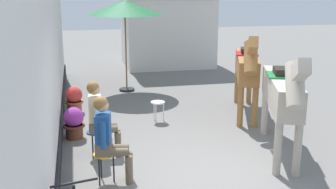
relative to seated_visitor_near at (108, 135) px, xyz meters
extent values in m
plane|color=slate|center=(1.61, 2.99, -0.78)|extent=(40.00, 40.00, 0.00)
cube|color=white|center=(-0.94, 1.49, 0.92)|extent=(0.30, 14.00, 3.40)
cube|color=black|center=(-0.92, 1.49, -0.60)|extent=(0.34, 14.00, 0.36)
cube|color=silver|center=(3.01, 9.50, 0.52)|extent=(3.20, 2.40, 2.60)
cylinder|color=gold|center=(-0.06, 0.01, -0.31)|extent=(0.34, 0.34, 0.03)
cylinder|color=black|center=(0.07, -0.01, -0.55)|extent=(0.02, 0.02, 0.45)
cylinder|color=black|center=(-0.11, 0.14, -0.55)|extent=(0.02, 0.02, 0.45)
cylinder|color=black|center=(-0.15, -0.10, -0.55)|extent=(0.02, 0.02, 0.45)
cube|color=brown|center=(-0.06, 0.01, -0.20)|extent=(0.29, 0.36, 0.20)
cube|color=#1E4C8C|center=(-0.06, 0.01, 0.12)|extent=(0.28, 0.37, 0.44)
sphere|color=tan|center=(-0.06, 0.01, 0.47)|extent=(0.20, 0.20, 0.20)
sphere|color=olive|center=(-0.08, 0.02, 0.50)|extent=(0.22, 0.22, 0.22)
cylinder|color=brown|center=(0.14, 0.06, -0.25)|extent=(0.40, 0.20, 0.13)
cylinder|color=brown|center=(0.32, 0.02, -0.55)|extent=(0.11, 0.11, 0.46)
cylinder|color=brown|center=(0.11, -0.10, -0.25)|extent=(0.40, 0.20, 0.13)
cylinder|color=brown|center=(0.30, -0.14, -0.55)|extent=(0.11, 0.11, 0.46)
cylinder|color=#1E4C8C|center=(-0.01, 0.20, 0.07)|extent=(0.09, 0.09, 0.42)
cylinder|color=#1E4C8C|center=(-0.08, -0.19, 0.07)|extent=(0.09, 0.09, 0.42)
cylinder|color=#194C99|center=(-0.13, 1.07, -0.31)|extent=(0.34, 0.34, 0.03)
cylinder|color=black|center=(0.01, 1.06, -0.55)|extent=(0.02, 0.02, 0.45)
cylinder|color=black|center=(-0.19, 1.20, -0.55)|extent=(0.02, 0.02, 0.45)
cylinder|color=black|center=(-0.20, 0.95, -0.55)|extent=(0.02, 0.02, 0.45)
cube|color=brown|center=(-0.13, 1.07, -0.20)|extent=(0.25, 0.33, 0.20)
cube|color=beige|center=(-0.13, 1.07, 0.12)|extent=(0.23, 0.35, 0.44)
sphere|color=tan|center=(-0.13, 1.07, 0.47)|extent=(0.20, 0.20, 0.20)
sphere|color=olive|center=(-0.15, 1.07, 0.50)|extent=(0.22, 0.22, 0.22)
cylinder|color=brown|center=(0.07, 1.14, -0.25)|extent=(0.39, 0.15, 0.13)
cylinder|color=brown|center=(0.26, 1.13, -0.55)|extent=(0.11, 0.11, 0.46)
cylinder|color=brown|center=(0.06, 0.98, -0.25)|extent=(0.39, 0.15, 0.13)
cylinder|color=brown|center=(0.25, 0.97, -0.55)|extent=(0.11, 0.11, 0.46)
cylinder|color=beige|center=(-0.10, 1.27, 0.07)|extent=(0.09, 0.09, 0.42)
cylinder|color=beige|center=(-0.12, 0.87, 0.07)|extent=(0.09, 0.09, 0.42)
cube|color=#B2A899|center=(3.14, 0.56, 0.38)|extent=(1.12, 2.22, 0.52)
cylinder|color=#B2A899|center=(2.98, -0.42, -0.33)|extent=(0.13, 0.13, 0.90)
cylinder|color=#B2A899|center=(2.68, -0.32, -0.33)|extent=(0.13, 0.13, 0.90)
cylinder|color=#B2A899|center=(3.60, 1.41, -0.33)|extent=(0.13, 0.13, 0.90)
cylinder|color=#B2A899|center=(3.31, 1.51, -0.33)|extent=(0.13, 0.13, 0.90)
cylinder|color=#B2A899|center=(2.76, -0.58, 0.77)|extent=(0.47, 0.69, 0.73)
cube|color=#B2A899|center=(2.65, -0.90, 1.08)|extent=(0.34, 0.56, 0.40)
cube|color=black|center=(2.76, -0.56, 0.91)|extent=(0.24, 0.61, 0.48)
cylinder|color=black|center=(3.51, 1.63, 0.11)|extent=(0.13, 0.13, 0.65)
cube|color=#197238|center=(3.18, 0.65, 0.66)|extent=(0.67, 0.73, 0.03)
cube|color=black|center=(3.18, 0.65, 0.73)|extent=(0.41, 0.51, 0.12)
cube|color=#9E6B38|center=(3.48, 2.95, 0.38)|extent=(1.15, 2.22, 0.52)
cylinder|color=#9E6B38|center=(3.30, 1.98, -0.33)|extent=(0.13, 0.13, 0.90)
cylinder|color=#9E6B38|center=(3.00, 2.08, -0.33)|extent=(0.13, 0.13, 0.90)
cylinder|color=#9E6B38|center=(3.94, 3.81, -0.33)|extent=(0.13, 0.13, 0.90)
cylinder|color=#9E6B38|center=(3.65, 3.91, -0.33)|extent=(0.13, 0.13, 0.90)
cylinder|color=#9E6B38|center=(3.08, 1.82, 0.77)|extent=(0.47, 0.69, 0.73)
cube|color=#9E6B38|center=(2.96, 1.50, 1.08)|extent=(0.35, 0.56, 0.40)
cube|color=black|center=(3.08, 1.84, 0.91)|extent=(0.25, 0.61, 0.48)
cylinder|color=black|center=(3.86, 4.03, 0.11)|extent=(0.13, 0.13, 0.65)
cube|color=red|center=(3.51, 3.05, 0.66)|extent=(0.67, 0.73, 0.03)
cube|color=black|center=(3.51, 3.05, 0.73)|extent=(0.41, 0.51, 0.12)
cylinder|color=brown|center=(-0.51, 2.13, -0.64)|extent=(0.34, 0.34, 0.28)
cylinder|color=brown|center=(-0.51, 2.13, -0.52)|extent=(0.43, 0.43, 0.04)
sphere|color=purple|center=(-0.51, 2.13, -0.34)|extent=(0.40, 0.40, 0.40)
cylinder|color=#A85638|center=(-0.50, 3.92, -0.64)|extent=(0.34, 0.34, 0.28)
cylinder|color=#A85638|center=(-0.50, 3.92, -0.52)|extent=(0.43, 0.43, 0.04)
sphere|color=red|center=(-0.50, 3.92, -0.34)|extent=(0.40, 0.40, 0.40)
cylinder|color=black|center=(-0.50, -2.00, 0.23)|extent=(0.49, 0.13, 0.03)
cylinder|color=black|center=(1.00, 5.82, -0.75)|extent=(0.44, 0.44, 0.06)
cylinder|color=olive|center=(1.00, 5.82, 0.32)|extent=(0.04, 0.04, 2.20)
cone|color=#1E6638|center=(1.00, 5.82, 1.60)|extent=(2.10, 2.10, 0.40)
cylinder|color=white|center=(1.33, 2.82, -0.33)|extent=(0.32, 0.32, 0.03)
cylinder|color=silver|center=(1.46, 2.82, -0.56)|extent=(0.02, 0.02, 0.43)
cylinder|color=silver|center=(1.27, 2.93, -0.56)|extent=(0.02, 0.02, 0.43)
cylinder|color=silver|center=(1.27, 2.71, -0.56)|extent=(0.02, 0.02, 0.43)
camera|label=1|loc=(-0.42, -6.18, 2.24)|focal=45.49mm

